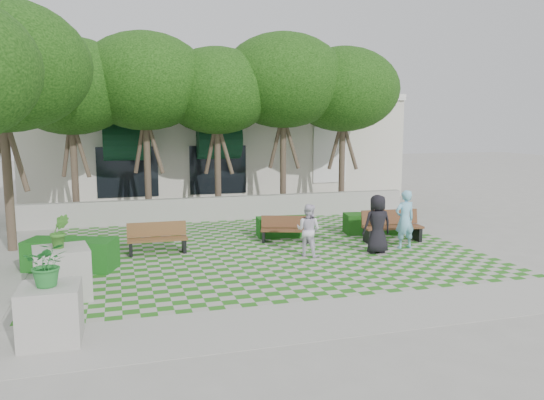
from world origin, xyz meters
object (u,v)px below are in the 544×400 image
object	(u,v)px
hedge_west	(71,255)
person_blue	(405,219)
planter_front	(50,302)
bench_east	(392,227)
hedge_midright	(285,227)
hedge_east	(373,223)
person_white	(308,230)
bench_west	(157,239)
planter_back	(62,270)
person_dark	(377,224)
bench_mid	(285,230)

from	to	relation	value
hedge_west	person_blue	size ratio (longest dim) A/B	1.28
planter_front	bench_east	bearing A→B (deg)	29.47
hedge_midright	hedge_east	bearing A→B (deg)	-7.24
person_blue	person_white	size ratio (longest dim) A/B	1.18
hedge_west	planter_front	size ratio (longest dim) A/B	1.28
planter_front	hedge_east	bearing A→B (deg)	35.00
bench_west	planter_back	size ratio (longest dim) A/B	0.93
hedge_west	person_white	size ratio (longest dim) A/B	1.51
hedge_midright	person_blue	size ratio (longest dim) A/B	1.04
person_dark	hedge_midright	bearing A→B (deg)	-56.42
bench_west	person_dark	size ratio (longest dim) A/B	1.00
bench_east	bench_west	bearing A→B (deg)	-178.89
bench_east	planter_back	size ratio (longest dim) A/B	1.06
bench_mid	planter_back	distance (m)	7.33
person_white	person_blue	bearing A→B (deg)	-133.77
hedge_east	person_blue	xyz separation A→B (m)	(-0.14, -2.25, 0.53)
planter_back	planter_front	bearing A→B (deg)	-89.46
bench_mid	hedge_east	size ratio (longest dim) A/B	0.83
bench_west	person_blue	bearing A→B (deg)	-10.91
planter_back	bench_mid	bearing A→B (deg)	31.70
planter_back	person_blue	distance (m)	9.57
planter_front	person_blue	world-z (taller)	same
hedge_midright	bench_east	bearing A→B (deg)	-29.26
person_blue	hedge_midright	bearing A→B (deg)	-45.69
bench_mid	planter_front	size ratio (longest dim) A/B	0.93
person_white	planter_back	bearing A→B (deg)	62.12
bench_east	hedge_west	bearing A→B (deg)	-171.10
planter_front	planter_back	xyz separation A→B (m)	(-0.02, 2.39, -0.10)
bench_east	planter_front	world-z (taller)	planter_front
bench_west	hedge_midright	xyz separation A→B (m)	(4.23, 1.17, -0.11)
hedge_east	person_dark	world-z (taller)	person_dark
person_dark	planter_front	bearing A→B (deg)	27.97
hedge_west	planter_front	world-z (taller)	planter_front
hedge_east	bench_east	bearing A→B (deg)	-91.16
bench_west	person_dark	distance (m)	6.32
hedge_east	planter_front	xyz separation A→B (m)	(-9.48, -6.64, 0.37)
hedge_east	hedge_midright	size ratio (longest dim) A/B	1.06
person_white	bench_east	bearing A→B (deg)	-117.23
hedge_midright	planter_front	xyz separation A→B (m)	(-6.45, -7.02, 0.39)
hedge_midright	bench_west	bearing A→B (deg)	-164.54
planter_back	person_white	xyz separation A→B (m)	(6.29, 1.93, 0.13)
hedge_midright	hedge_west	distance (m)	6.87
planter_front	hedge_midright	bearing A→B (deg)	47.42
hedge_midright	planter_front	world-z (taller)	planter_front
planter_front	planter_back	distance (m)	2.39
hedge_east	hedge_midright	xyz separation A→B (m)	(-3.03, 0.38, -0.02)
planter_front	person_blue	distance (m)	10.32
hedge_east	planter_back	size ratio (longest dim) A/B	1.07
hedge_midright	planter_back	size ratio (longest dim) A/B	1.00
planter_back	person_white	distance (m)	6.58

